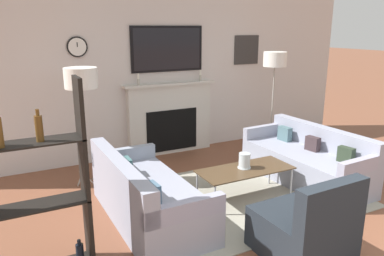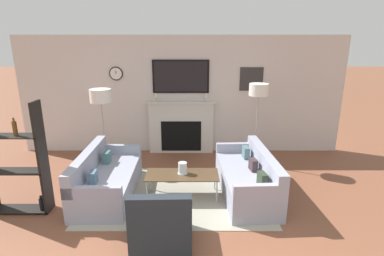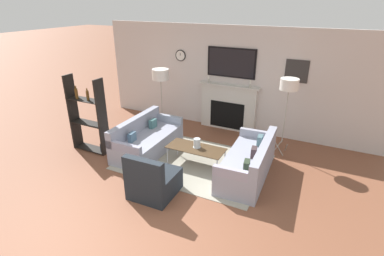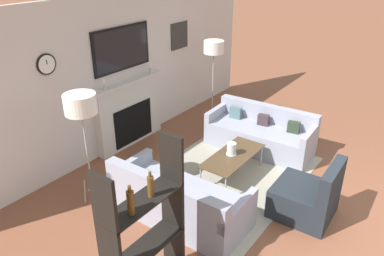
{
  "view_description": "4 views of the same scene",
  "coord_description": "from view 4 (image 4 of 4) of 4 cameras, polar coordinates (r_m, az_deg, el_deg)",
  "views": [
    {
      "loc": [
        -2.53,
        -1.29,
        2.14
      ],
      "look_at": [
        -0.29,
        3.09,
        0.81
      ],
      "focal_mm": 35.0,
      "sensor_mm": 36.0,
      "label": 1
    },
    {
      "loc": [
        0.25,
        -2.27,
        2.56
      ],
      "look_at": [
        0.28,
        2.97,
        1.04
      ],
      "focal_mm": 28.0,
      "sensor_mm": 36.0,
      "label": 2
    },
    {
      "loc": [
        2.52,
        -2.69,
        3.27
      ],
      "look_at": [
        -0.11,
        2.56,
        0.74
      ],
      "focal_mm": 28.0,
      "sensor_mm": 36.0,
      "label": 3
    },
    {
      "loc": [
        -4.41,
        -0.13,
        3.35
      ],
      "look_at": [
        -0.22,
        2.92,
        0.83
      ],
      "focal_mm": 35.0,
      "sensor_mm": 36.0,
      "label": 4
    }
  ],
  "objects": [
    {
      "name": "floor_lamp_left",
      "position": [
        5.13,
        -16.64,
        3.36
      ],
      "size": [
        0.43,
        0.43,
        1.64
      ],
      "color": "#9E998E",
      "rests_on": "ground_plane"
    },
    {
      "name": "armchair",
      "position": [
        5.4,
        17.15,
        -10.14
      ],
      "size": [
        0.77,
        0.81,
        0.86
      ],
      "color": "#20262D",
      "rests_on": "ground_plane"
    },
    {
      "name": "couch_left",
      "position": [
        5.12,
        -2.16,
        -11.14
      ],
      "size": [
        0.87,
        1.89,
        0.77
      ],
      "color": "#9296A8",
      "rests_on": "ground_plane"
    },
    {
      "name": "couch_right",
      "position": [
        6.9,
        10.38,
        -0.97
      ],
      "size": [
        0.88,
        1.92,
        0.77
      ],
      "color": "#9296A8",
      "rests_on": "ground_plane"
    },
    {
      "name": "hurricane_candle",
      "position": [
        5.9,
        6.04,
        -3.26
      ],
      "size": [
        0.17,
        0.17,
        0.2
      ],
      "color": "silver",
      "rests_on": "coffee_table"
    },
    {
      "name": "coffee_table",
      "position": [
        5.93,
        6.25,
        -4.33
      ],
      "size": [
        1.22,
        0.52,
        0.41
      ],
      "color": "#4C3823",
      "rests_on": "ground_plane"
    },
    {
      "name": "floor_lamp_right",
      "position": [
        7.36,
        3.33,
        12.0
      ],
      "size": [
        0.39,
        0.39,
        1.75
      ],
      "color": "#9E998E",
      "rests_on": "ground_plane"
    },
    {
      "name": "fireplace_wall",
      "position": [
        6.8,
        -10.41,
        7.31
      ],
      "size": [
        7.49,
        0.28,
        2.7
      ],
      "color": "beige",
      "rests_on": "ground_plane"
    },
    {
      "name": "shelf_unit",
      "position": [
        3.82,
        -7.05,
        -16.06
      ],
      "size": [
        0.91,
        0.28,
        1.75
      ],
      "color": "black",
      "rests_on": "ground_plane"
    },
    {
      "name": "area_rug",
      "position": [
        6.1,
        5.03,
        -7.52
      ],
      "size": [
        3.05,
        2.15,
        0.01
      ],
      "color": "#9A9685",
      "rests_on": "ground_plane"
    }
  ]
}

